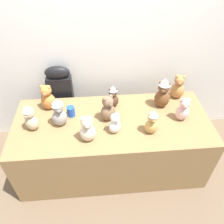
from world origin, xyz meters
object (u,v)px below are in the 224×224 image
(teddy_bear_chestnut, at_px, (163,93))
(teddy_bear_honey, at_px, (152,122))
(teddy_bear_cream, at_px, (88,129))
(teddy_bear_ginger, at_px, (48,98))
(teddy_bear_sand, at_px, (30,118))
(teddy_bear_mocha, at_px, (108,109))
(display_table, at_px, (112,144))
(teddy_bear_blush, at_px, (183,110))
(teddy_bear_snow, at_px, (115,124))
(teddy_bear_caramel, at_px, (178,87))
(teddy_bear_cocoa, at_px, (113,96))
(teddy_bear_ash, at_px, (59,112))
(party_cup_blue, at_px, (71,111))
(instrument_case, at_px, (63,103))

(teddy_bear_chestnut, height_order, teddy_bear_honey, teddy_bear_chestnut)
(teddy_bear_cream, distance_m, teddy_bear_ginger, 0.63)
(teddy_bear_sand, bearing_deg, teddy_bear_mocha, 36.34)
(teddy_bear_ginger, bearing_deg, teddy_bear_cream, -42.68)
(display_table, relative_size, teddy_bear_blush, 7.55)
(teddy_bear_snow, bearing_deg, teddy_bear_honey, -35.93)
(teddy_bear_caramel, height_order, teddy_bear_chestnut, teddy_bear_chestnut)
(teddy_bear_mocha, height_order, teddy_bear_cocoa, teddy_bear_mocha)
(teddy_bear_cream, height_order, teddy_bear_chestnut, teddy_bear_chestnut)
(teddy_bear_ginger, bearing_deg, teddy_bear_caramel, 9.77)
(teddy_bear_blush, xyz_separation_m, teddy_bear_ginger, (-1.35, 0.28, 0.01))
(teddy_bear_ash, height_order, teddy_bear_cream, teddy_bear_ash)
(teddy_bear_cocoa, height_order, teddy_bear_honey, teddy_bear_honey)
(teddy_bear_blush, distance_m, party_cup_blue, 1.13)
(teddy_bear_sand, distance_m, teddy_bear_ginger, 0.32)
(teddy_bear_cream, distance_m, teddy_bear_sand, 0.56)
(teddy_bear_mocha, relative_size, teddy_bear_honey, 1.07)
(teddy_bear_ginger, bearing_deg, teddy_bear_sand, -105.35)
(teddy_bear_cocoa, height_order, teddy_bear_ginger, teddy_bear_ginger)
(teddy_bear_sand, xyz_separation_m, teddy_bear_cocoa, (0.80, 0.28, -0.01))
(party_cup_blue, bearing_deg, teddy_bear_caramel, 10.16)
(teddy_bear_honey, bearing_deg, teddy_bear_cream, -175.46)
(instrument_case, xyz_separation_m, teddy_bear_snow, (0.58, -0.70, 0.29))
(display_table, height_order, teddy_bear_ginger, teddy_bear_ginger)
(teddy_bear_caramel, height_order, teddy_bear_blush, teddy_bear_caramel)
(teddy_bear_sand, relative_size, teddy_bear_cocoa, 1.12)
(teddy_bear_chestnut, bearing_deg, teddy_bear_snow, -126.65)
(display_table, xyz_separation_m, instrument_case, (-0.56, 0.55, 0.17))
(instrument_case, distance_m, teddy_bear_ginger, 0.44)
(teddy_bear_mocha, relative_size, teddy_bear_cocoa, 1.13)
(teddy_bear_sand, xyz_separation_m, teddy_bear_ginger, (0.12, 0.30, -0.00))
(teddy_bear_cream, bearing_deg, display_table, 40.56)
(teddy_bear_snow, relative_size, teddy_bear_honey, 0.83)
(instrument_case, xyz_separation_m, party_cup_blue, (0.15, -0.43, 0.24))
(teddy_bear_chestnut, xyz_separation_m, party_cup_blue, (-0.96, -0.07, -0.12))
(teddy_bear_ash, distance_m, teddy_bear_sand, 0.27)
(teddy_bear_snow, xyz_separation_m, teddy_bear_sand, (-0.79, 0.11, 0.04))
(teddy_bear_snow, xyz_separation_m, party_cup_blue, (-0.43, 0.27, -0.05))
(teddy_bear_cocoa, relative_size, teddy_bear_ginger, 0.88)
(teddy_bear_sand, bearing_deg, teddy_bear_blush, 31.26)
(teddy_bear_snow, height_order, teddy_bear_mocha, teddy_bear_mocha)
(display_table, height_order, teddy_bear_cream, teddy_bear_cream)
(teddy_bear_honey, bearing_deg, teddy_bear_chestnut, 63.37)
(display_table, relative_size, teddy_bear_mocha, 6.75)
(teddy_bear_cocoa, bearing_deg, teddy_bear_sand, -159.50)
(display_table, distance_m, instrument_case, 0.80)
(teddy_bear_cocoa, bearing_deg, teddy_bear_ginger, 179.76)
(teddy_bear_snow, distance_m, party_cup_blue, 0.51)
(teddy_bear_cream, xyz_separation_m, teddy_bear_honey, (0.59, 0.04, 0.00))
(teddy_bear_ash, relative_size, teddy_bear_honey, 1.17)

